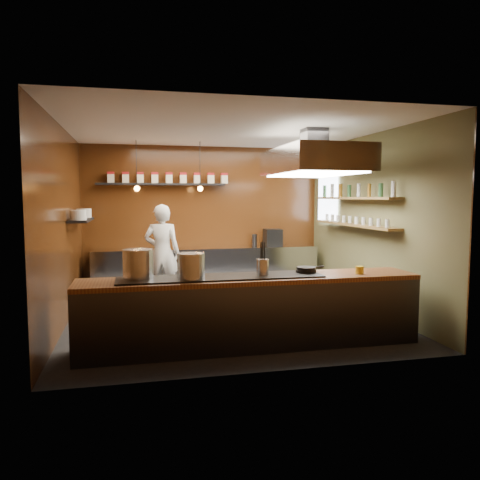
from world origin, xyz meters
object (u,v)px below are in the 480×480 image
object	(u,v)px
extractor_hood	(314,161)
stockpot_large	(138,264)
chef	(162,253)
espresso_machine	(273,237)
stockpot_small	(191,266)

from	to	relation	value
extractor_hood	stockpot_large	xyz separation A→B (m)	(-2.72, -1.11, -1.39)
extractor_hood	chef	xyz separation A→B (m)	(-2.27, 1.80, -1.60)
stockpot_large	chef	world-z (taller)	chef
extractor_hood	stockpot_large	bearing A→B (deg)	-157.77
extractor_hood	espresso_machine	world-z (taller)	extractor_hood
stockpot_small	espresso_machine	bearing A→B (deg)	60.33
stockpot_large	espresso_machine	bearing A→B (deg)	52.62
stockpot_large	espresso_machine	distance (m)	4.70
extractor_hood	stockpot_small	xyz separation A→B (m)	(-2.09, -1.28, -1.41)
espresso_machine	extractor_hood	bearing A→B (deg)	-92.48
extractor_hood	stockpot_small	size ratio (longest dim) A/B	5.96
espresso_machine	stockpot_small	bearing A→B (deg)	-119.30
stockpot_large	stockpot_small	world-z (taller)	stockpot_large
espresso_machine	chef	xyz separation A→B (m)	(-2.40, -0.82, -0.17)
stockpot_small	espresso_machine	world-z (taller)	same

